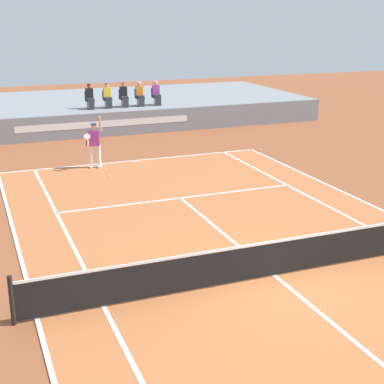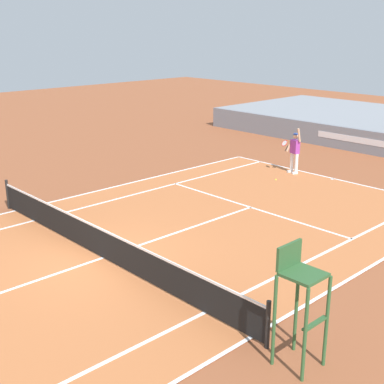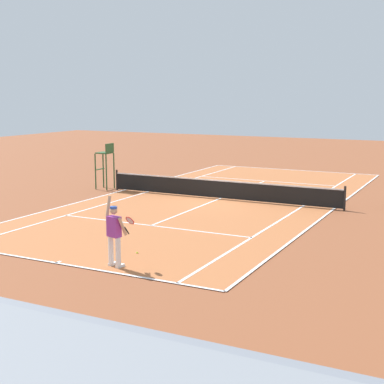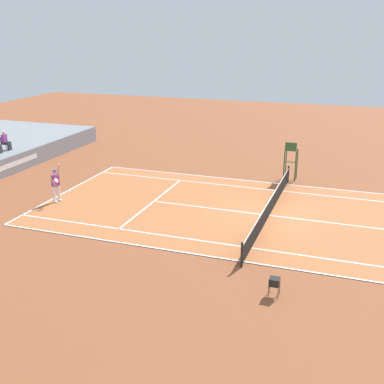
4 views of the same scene
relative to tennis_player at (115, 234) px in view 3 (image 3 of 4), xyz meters
The scene contains 6 objects.
ground_plane 11.56m from the tennis_player, 81.10° to the right, with size 80.00×80.00×0.00m, color brown.
court 11.56m from the tennis_player, 81.10° to the right, with size 11.08×23.88×0.03m.
net 11.53m from the tennis_player, 81.10° to the right, with size 11.98×0.10×1.07m.
tennis_player is the anchor object (origin of this frame).
tennis_ball 1.77m from the tennis_player, 82.82° to the right, with size 0.07×0.07×0.07m, color #D1E533.
umpire_chair 14.17m from the tennis_player, 53.52° to the right, with size 0.77×0.77×2.44m.
Camera 3 is at (-11.03, 24.64, 4.98)m, focal length 53.28 mm.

